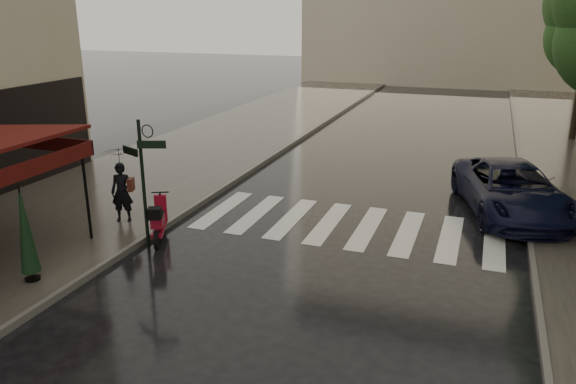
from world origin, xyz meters
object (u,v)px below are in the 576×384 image
Objects in this scene: scooter at (159,221)px; parasol_back at (25,230)px; parked_car at (511,190)px; pedestrian_with_umbrella at (119,162)px.

parasol_back reaches higher than scooter.
parked_car is (8.17, 4.96, 0.21)m from scooter.
parasol_back is (-9.35, -7.91, 0.52)m from parked_car.
parked_car is at bearing 40.24° from parasol_back.
pedestrian_with_umbrella reaches higher than parasol_back.
parasol_back is (-1.18, -2.95, 0.73)m from scooter.
parked_car is at bearing 6.35° from scooter.
parked_car reaches higher than scooter.
pedestrian_with_umbrella is 10.60m from parked_car.
parasol_back is at bearing -136.68° from scooter.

